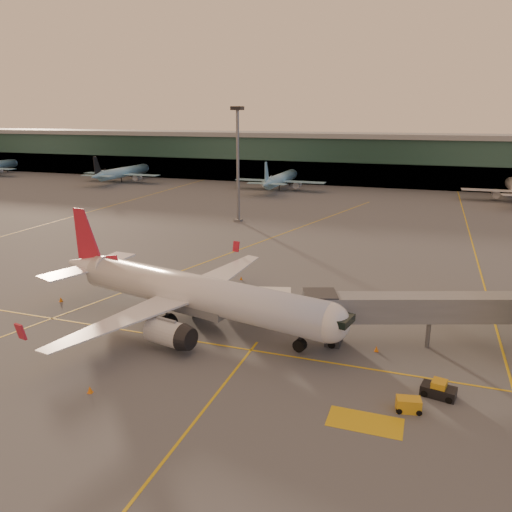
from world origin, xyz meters
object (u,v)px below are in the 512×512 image
(main_airplane, at_px, (188,293))
(pushback_tug, at_px, (439,390))
(catering_truck, at_px, (269,304))
(gpu_cart, at_px, (408,405))

(main_airplane, distance_m, pushback_tug, 28.76)
(catering_truck, bearing_deg, main_airplane, -170.66)
(gpu_cart, bearing_deg, main_airplane, 147.20)
(catering_truck, height_order, gpu_cart, catering_truck)
(main_airplane, xyz_separation_m, catering_truck, (8.63, 3.93, -1.69))
(gpu_cart, relative_size, pushback_tug, 0.71)
(gpu_cart, bearing_deg, pushback_tug, 43.05)
(main_airplane, bearing_deg, catering_truck, 36.54)
(catering_truck, distance_m, gpu_cart, 21.95)
(gpu_cart, distance_m, pushback_tug, 4.02)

